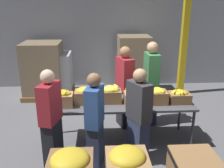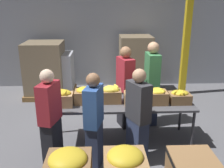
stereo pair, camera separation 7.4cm
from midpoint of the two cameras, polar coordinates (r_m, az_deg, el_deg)
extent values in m
plane|color=slate|center=(4.98, 2.69, -12.66)|extent=(30.00, 30.00, 0.00)
cube|color=#9399A3|center=(7.74, 0.60, 14.12)|extent=(16.00, 0.08, 4.00)
cube|color=#4C4C51|center=(4.63, 2.83, -4.47)|extent=(2.59, 0.84, 0.04)
cylinder|color=#38383D|center=(4.54, -12.83, -10.99)|extent=(0.05, 0.05, 0.75)
cylinder|color=#38383D|center=(4.76, 18.38, -10.06)|extent=(0.05, 0.05, 0.75)
cylinder|color=#38383D|center=(5.17, -11.48, -7.11)|extent=(0.05, 0.05, 0.75)
cylinder|color=#38383D|center=(5.37, 15.75, -6.49)|extent=(0.05, 0.05, 0.75)
cube|color=tan|center=(4.52, -10.83, -3.55)|extent=(0.38, 0.30, 0.23)
ellipsoid|color=gold|center=(4.48, -10.93, -2.09)|extent=(0.32, 0.24, 0.13)
ellipsoid|color=gold|center=(4.42, -10.05, -1.73)|extent=(0.06, 0.21, 0.04)
ellipsoid|color=gold|center=(4.54, -11.31, -1.24)|extent=(0.15, 0.21, 0.05)
cube|color=olive|center=(4.59, -5.65, -2.93)|extent=(0.38, 0.31, 0.23)
ellipsoid|color=gold|center=(4.55, -5.70, -1.44)|extent=(0.32, 0.26, 0.13)
ellipsoid|color=gold|center=(4.49, -5.06, -1.17)|extent=(0.15, 0.09, 0.05)
ellipsoid|color=gold|center=(4.50, -6.40, -1.36)|extent=(0.16, 0.15, 0.06)
cube|color=olive|center=(4.60, 0.18, -2.79)|extent=(0.38, 0.29, 0.23)
ellipsoid|color=yellow|center=(4.56, 0.18, -1.30)|extent=(0.32, 0.25, 0.14)
ellipsoid|color=yellow|center=(4.59, 1.41, -0.43)|extent=(0.11, 0.17, 0.05)
ellipsoid|color=yellow|center=(4.59, 0.21, -0.49)|extent=(0.15, 0.09, 0.04)
ellipsoid|color=yellow|center=(4.50, 0.25, -1.21)|extent=(0.11, 0.17, 0.05)
cube|color=#A37A4C|center=(4.52, 5.73, -3.37)|extent=(0.38, 0.30, 0.22)
ellipsoid|color=yellow|center=(4.47, 5.77, -1.97)|extent=(0.34, 0.25, 0.09)
ellipsoid|color=yellow|center=(4.49, 4.43, -1.45)|extent=(0.15, 0.08, 0.05)
ellipsoid|color=yellow|center=(4.50, 4.64, -1.34)|extent=(0.20, 0.07, 0.05)
ellipsoid|color=yellow|center=(4.50, 4.32, -1.24)|extent=(0.14, 0.15, 0.04)
cube|color=olive|center=(4.63, 10.56, -3.00)|extent=(0.38, 0.32, 0.23)
ellipsoid|color=yellow|center=(4.59, 10.65, -1.59)|extent=(0.32, 0.27, 0.10)
ellipsoid|color=yellow|center=(4.58, 11.24, -1.06)|extent=(0.14, 0.13, 0.04)
ellipsoid|color=yellow|center=(4.54, 9.81, -1.43)|extent=(0.10, 0.16, 0.04)
ellipsoid|color=yellow|center=(4.55, 12.00, -1.60)|extent=(0.06, 0.18, 0.05)
cube|color=olive|center=(4.76, 15.59, -3.10)|extent=(0.38, 0.32, 0.18)
ellipsoid|color=gold|center=(4.73, 15.69, -2.00)|extent=(0.31, 0.25, 0.10)
ellipsoid|color=gold|center=(4.72, 15.76, -1.53)|extent=(0.05, 0.16, 0.04)
ellipsoid|color=gold|center=(4.67, 14.88, -1.74)|extent=(0.16, 0.18, 0.05)
ellipsoid|color=gold|center=(4.67, 16.31, -1.79)|extent=(0.07, 0.17, 0.05)
ellipsoid|color=gold|center=(4.69, 15.99, -1.94)|extent=(0.15, 0.20, 0.05)
cube|color=#2D3856|center=(5.55, 9.16, -4.59)|extent=(0.24, 0.41, 0.85)
cube|color=#387A47|center=(5.30, 9.58, 3.16)|extent=(0.26, 0.49, 0.70)
sphere|color=tan|center=(5.20, 9.85, 8.17)|extent=(0.24, 0.24, 0.24)
cube|color=#2D3856|center=(4.12, -3.48, -13.82)|extent=(0.28, 0.40, 0.75)
cube|color=#2D5199|center=(3.80, -3.67, -5.05)|extent=(0.31, 0.46, 0.62)
sphere|color=#896042|center=(3.66, -3.80, 0.93)|extent=(0.21, 0.21, 0.21)
cube|color=black|center=(5.36, 3.33, -5.43)|extent=(0.32, 0.44, 0.82)
cube|color=maroon|center=(5.11, 3.48, 2.26)|extent=(0.36, 0.51, 0.67)
sphere|color=#896042|center=(5.00, 3.58, 7.25)|extent=(0.23, 0.23, 0.23)
cube|color=#2D3856|center=(4.24, 6.24, -12.75)|extent=(0.34, 0.42, 0.76)
cube|color=#333338|center=(3.93, 6.59, -4.03)|extent=(0.38, 0.48, 0.63)
sphere|color=tan|center=(3.79, 6.82, 1.88)|extent=(0.22, 0.22, 0.22)
cube|color=black|center=(4.28, -12.96, -12.84)|extent=(0.29, 0.41, 0.76)
cube|color=maroon|center=(3.97, -13.68, -4.16)|extent=(0.33, 0.47, 0.63)
sphere|color=beige|center=(3.83, -14.15, 1.71)|extent=(0.22, 0.22, 0.22)
cube|color=black|center=(3.33, -9.35, -17.50)|extent=(0.58, 0.58, 0.07)
ellipsoid|color=gold|center=(3.29, -9.41, -16.58)|extent=(0.49, 0.49, 0.20)
cube|color=black|center=(3.31, 3.69, -17.13)|extent=(0.55, 0.55, 0.07)
ellipsoid|color=gold|center=(3.27, 3.72, -16.20)|extent=(0.47, 0.47, 0.19)
cube|color=black|center=(3.53, 18.82, -16.34)|extent=(0.59, 0.59, 0.07)
cube|color=gold|center=(7.20, 17.21, 13.03)|extent=(0.17, 0.17, 4.00)
cube|color=olive|center=(7.47, 5.43, -1.32)|extent=(0.96, 0.96, 0.13)
cube|color=#897556|center=(7.24, 5.62, 4.87)|extent=(0.89, 0.89, 1.53)
cube|color=olive|center=(7.50, -11.67, -1.55)|extent=(0.93, 0.93, 0.13)
cube|color=silver|center=(7.32, -11.96, 2.82)|extent=(0.85, 0.85, 1.06)
cube|color=olive|center=(7.44, -14.30, -1.93)|extent=(1.11, 1.11, 0.13)
cube|color=#897556|center=(7.22, -14.77, 3.75)|extent=(1.02, 1.02, 1.39)
camera|label=1|loc=(0.04, -89.53, 0.16)|focal=40.00mm
camera|label=2|loc=(0.04, 90.47, -0.16)|focal=40.00mm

